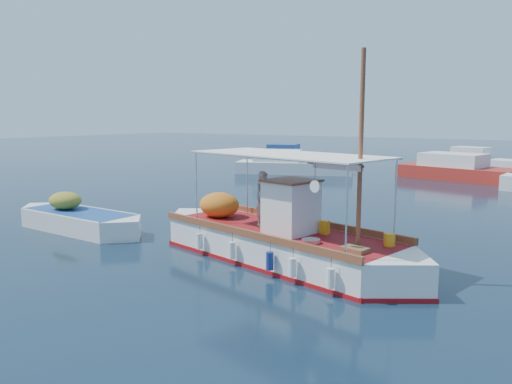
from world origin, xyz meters
The scene contains 7 objects.
ground centered at (0.00, 0.00, 0.00)m, with size 160.00×160.00×0.00m, color black.
fishing_caique centered at (0.44, -0.59, 0.49)m, with size 8.87×3.83×5.54m.
dinghy centered at (-7.08, -1.25, 0.30)m, with size 5.94×1.79×1.45m.
bg_boat_nw centered at (-9.45, 17.94, 0.49)m, with size 8.19×5.08×1.80m.
bg_boat_n centered at (1.58, 20.52, 0.49)m, with size 9.48×4.77×1.80m.
bg_boat_far_w centered at (-12.95, 24.30, 0.49)m, with size 6.35×3.72×1.80m.
bg_boat_far_n centered at (0.94, 28.18, 0.49)m, with size 6.55×3.55×1.80m.
Camera 1 is at (7.18, -11.94, 3.84)m, focal length 35.00 mm.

